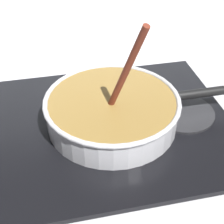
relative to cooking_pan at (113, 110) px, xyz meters
The scene contains 5 objects.
ground 0.24m from the cooking_pan, 108.44° to the right, with size 2.40×1.60×0.04m, color #B7B7BC.
hob_plate 0.04m from the cooking_pan, behind, with size 0.56×0.48×0.01m, color black.
burner_ring 0.03m from the cooking_pan, behind, with size 0.21×0.21×0.01m, color #592D0C.
spare_burner 0.18m from the cooking_pan, ahead, with size 0.16×0.16×0.01m, color #262628.
cooking_pan is the anchor object (origin of this frame).
Camera 1 is at (-0.06, -0.38, 0.53)m, focal length 54.98 mm.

